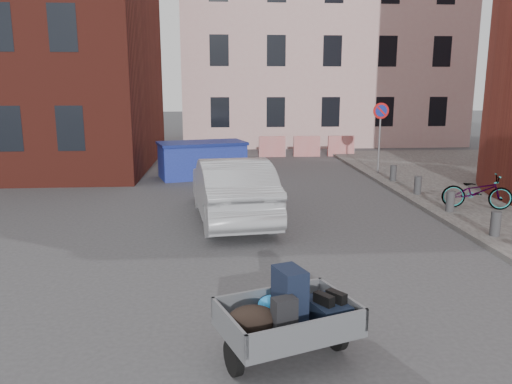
{
  "coord_description": "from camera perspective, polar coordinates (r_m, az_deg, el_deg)",
  "views": [
    {
      "loc": [
        -0.08,
        -9.02,
        3.38
      ],
      "look_at": [
        0.71,
        1.65,
        1.1
      ],
      "focal_mm": 35.0,
      "sensor_mm": 36.0,
      "label": 1
    }
  ],
  "objects": [
    {
      "name": "no_parking_sign",
      "position": [
        19.52,
        14.03,
        7.66
      ],
      "size": [
        0.6,
        0.09,
        2.65
      ],
      "color": "gray",
      "rests_on": "sidewalk"
    },
    {
      "name": "bollards",
      "position": [
        14.14,
        21.32,
        -0.99
      ],
      "size": [
        0.22,
        9.02,
        0.55
      ],
      "color": "#3A3A3D",
      "rests_on": "sidewalk"
    },
    {
      "name": "trailer",
      "position": [
        6.32,
        3.56,
        -13.99
      ],
      "size": [
        1.88,
        1.98,
        1.2
      ],
      "rotation": [
        0.0,
        0.0,
        0.35
      ],
      "color": "black",
      "rests_on": "ground"
    },
    {
      "name": "building_pink",
      "position": [
        31.81,
        7.16,
        18.46
      ],
      "size": [
        16.0,
        8.0,
        14.0
      ],
      "primitive_type": "cube",
      "color": "#CFA09F",
      "rests_on": "ground"
    },
    {
      "name": "dumpster",
      "position": [
        18.91,
        -6.18,
        3.73
      ],
      "size": [
        3.51,
        2.43,
        1.34
      ],
      "rotation": [
        0.0,
        0.0,
        0.27
      ],
      "color": "#2233A2",
      "rests_on": "ground"
    },
    {
      "name": "ground",
      "position": [
        9.63,
        -3.55,
        -8.54
      ],
      "size": [
        120.0,
        120.0,
        0.0
      ],
      "primitive_type": "plane",
      "color": "#38383A",
      "rests_on": "ground"
    },
    {
      "name": "bicycle",
      "position": [
        14.73,
        23.94,
        0.07
      ],
      "size": [
        1.9,
        1.13,
        0.94
      ],
      "primitive_type": "imported",
      "rotation": [
        0.0,
        0.0,
        1.27
      ],
      "color": "black",
      "rests_on": "sidewalk"
    },
    {
      "name": "silver_car",
      "position": [
        12.79,
        -2.78,
        0.4
      ],
      "size": [
        2.27,
        5.05,
        1.61
      ],
      "primitive_type": "imported",
      "rotation": [
        0.0,
        0.0,
        3.26
      ],
      "color": "#9A9DA1",
      "rests_on": "ground"
    },
    {
      "name": "barriers",
      "position": [
        24.56,
        5.83,
        5.23
      ],
      "size": [
        4.7,
        0.18,
        1.0
      ],
      "color": "red",
      "rests_on": "ground"
    }
  ]
}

